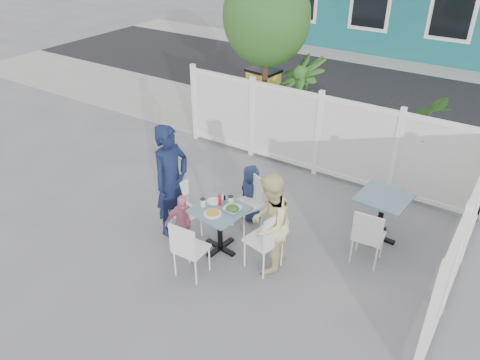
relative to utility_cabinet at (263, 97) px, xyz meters
The scene contains 29 objects.
ground 4.53m from the utility_cabinet, 62.96° to the right, with size 80.00×80.00×0.00m, color slate.
near_sidewalk 2.14m from the utility_cabinet, ahead, with size 24.00×2.60×0.01m, color gray.
street 4.10m from the utility_cabinet, 59.74° to the left, with size 24.00×5.00×0.01m, color black.
far_sidewalk 6.94m from the utility_cabinet, 72.81° to the left, with size 24.00×1.60×0.01m, color gray.
fence_back 2.68m from the utility_cabinet, 36.76° to the right, with size 5.86×0.08×1.60m.
fence_right 6.08m from the utility_cabinet, 34.00° to the right, with size 0.08×3.66×1.60m.
tree 2.14m from the utility_cabinet, 57.75° to the right, with size 1.80×1.62×3.59m.
utility_cabinet is the anchor object (origin of this frame).
potted_shrub_a 1.71m from the utility_cabinet, 32.70° to the right, with size 1.12×1.12×2.00m, color #2B511C.
potted_shrub_b 3.74m from the utility_cabinet, 15.51° to the right, with size 1.41×1.22×1.57m, color #2B511C.
main_table 4.90m from the utility_cabinet, 66.59° to the right, with size 0.78×0.78×0.73m.
spare_table 4.83m from the utility_cabinet, 37.21° to the right, with size 0.77×0.77×0.76m.
chair_left 4.66m from the utility_cabinet, 74.62° to the right, with size 0.48×0.49×0.87m.
chair_right 5.28m from the utility_cabinet, 58.36° to the right, with size 0.51×0.52×0.99m.
chair_back 4.26m from the utility_cabinet, 61.67° to the right, with size 0.54×0.53×0.91m.
chair_near 5.58m from the utility_cabinet, 69.67° to the right, with size 0.43×0.42×0.91m.
chair_spare 5.31m from the utility_cabinet, 43.02° to the right, with size 0.44×0.43×0.91m.
man 4.62m from the utility_cabinet, 76.75° to the right, with size 0.66×0.43×1.81m, color #111A39.
woman 5.23m from the utility_cabinet, 58.28° to the right, with size 0.73×0.57×1.50m, color gold.
boy 4.04m from the utility_cabinet, 61.90° to the right, with size 0.48×0.31×0.98m, color #1D2A4E.
toddler 4.97m from the utility_cabinet, 73.04° to the right, with size 0.53×0.22×0.91m, color pink.
plate_main 5.05m from the utility_cabinet, 67.31° to the right, with size 0.25×0.25×0.02m, color white.
plate_side 4.73m from the utility_cabinet, 68.02° to the right, with size 0.21×0.21×0.01m, color white.
salad_bowl 4.94m from the utility_cabinet, 64.27° to the right, with size 0.25×0.25×0.06m, color white.
coffee_cup_a 4.88m from the utility_cabinet, 69.49° to the right, with size 0.08×0.08×0.11m, color beige.
coffee_cup_b 4.75m from the utility_cabinet, 64.91° to the right, with size 0.08×0.08×0.12m, color beige.
ketchup_bottle 4.81m from the utility_cabinet, 66.72° to the right, with size 0.05×0.05×0.16m, color #AD0C1A.
salt_shaker 4.66m from the utility_cabinet, 66.63° to the right, with size 0.03×0.03×0.07m, color white.
pepper_shaker 4.66m from the utility_cabinet, 66.25° to the right, with size 0.03×0.03×0.07m, color black.
Camera 1 is at (3.22, -5.01, 4.52)m, focal length 35.00 mm.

